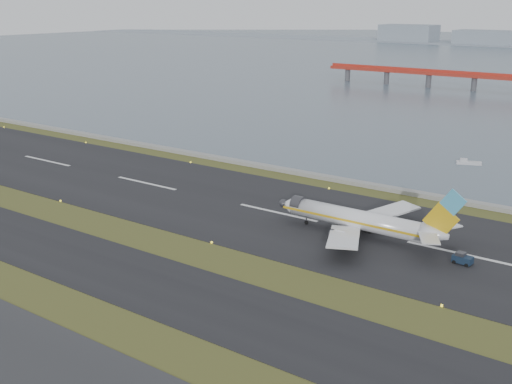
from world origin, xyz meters
TOP-DOWN VIEW (x-y plane):
  - ground at (0.00, 0.00)m, footprint 1000.00×1000.00m
  - taxiway_strip at (0.00, -12.00)m, footprint 1000.00×18.00m
  - runway_strip at (0.00, 30.00)m, footprint 1000.00×45.00m
  - seawall at (0.00, 60.00)m, footprint 1000.00×2.50m
  - airliner at (21.50, 27.25)m, footprint 38.52×32.89m
  - pushback_tug at (41.97, 25.55)m, footprint 3.52×2.27m
  - workboat_near at (19.46, 97.20)m, footprint 7.09×4.43m

SIDE VIEW (x-z plane):
  - ground at x=0.00m, z-range 0.00..0.00m
  - taxiway_strip at x=0.00m, z-range 0.00..0.10m
  - runway_strip at x=0.00m, z-range 0.00..0.10m
  - seawall at x=0.00m, z-range 0.00..1.00m
  - workboat_near at x=19.46m, z-range -0.30..1.34m
  - pushback_tug at x=41.97m, z-range -0.03..2.11m
  - airliner at x=21.50m, z-range -2.94..9.86m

